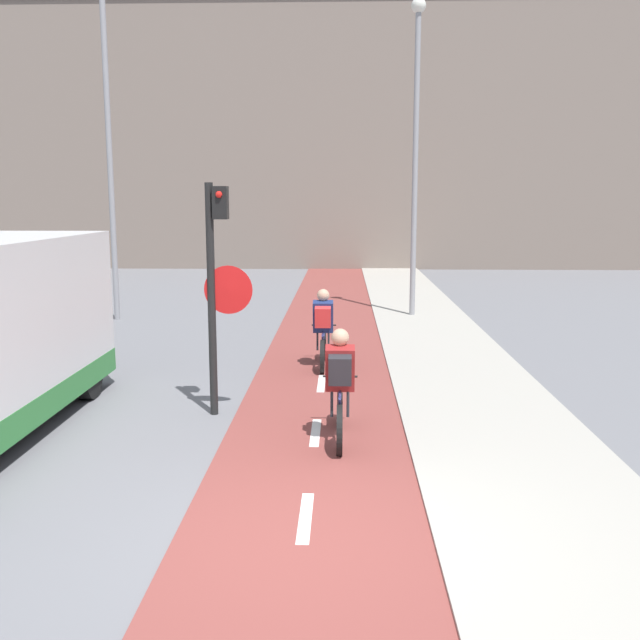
{
  "coord_description": "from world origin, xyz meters",
  "views": [
    {
      "loc": [
        0.34,
        -5.85,
        3.0
      ],
      "look_at": [
        0.0,
        4.78,
        1.2
      ],
      "focal_mm": 40.0,
      "sensor_mm": 36.0,
      "label": 1
    }
  ],
  "objects_px": {
    "street_lamp_sidewalk": "(416,131)",
    "cyclist_far": "(323,330)",
    "traffic_light_pole": "(217,274)",
    "street_lamp_far": "(108,119)",
    "cyclist_near": "(340,387)"
  },
  "relations": [
    {
      "from": "cyclist_near",
      "to": "street_lamp_far",
      "type": "bearing_deg",
      "value": 122.13
    },
    {
      "from": "traffic_light_pole",
      "to": "street_lamp_far",
      "type": "relative_size",
      "value": 0.39
    },
    {
      "from": "cyclist_near",
      "to": "traffic_light_pole",
      "type": "bearing_deg",
      "value": 147.25
    },
    {
      "from": "cyclist_near",
      "to": "cyclist_far",
      "type": "height_order",
      "value": "cyclist_near"
    },
    {
      "from": "street_lamp_sidewalk",
      "to": "cyclist_near",
      "type": "xyz_separation_m",
      "value": [
        -1.83,
        -9.76,
        -4.0
      ]
    },
    {
      "from": "cyclist_far",
      "to": "street_lamp_far",
      "type": "bearing_deg",
      "value": 136.51
    },
    {
      "from": "street_lamp_far",
      "to": "cyclist_far",
      "type": "bearing_deg",
      "value": -43.49
    },
    {
      "from": "cyclist_far",
      "to": "traffic_light_pole",
      "type": "bearing_deg",
      "value": -115.61
    },
    {
      "from": "street_lamp_sidewalk",
      "to": "cyclist_far",
      "type": "height_order",
      "value": "street_lamp_sidewalk"
    },
    {
      "from": "traffic_light_pole",
      "to": "cyclist_far",
      "type": "bearing_deg",
      "value": 64.39
    },
    {
      "from": "traffic_light_pole",
      "to": "street_lamp_far",
      "type": "xyz_separation_m",
      "value": [
        -3.99,
        7.97,
        2.94
      ]
    },
    {
      "from": "street_lamp_sidewalk",
      "to": "cyclist_near",
      "type": "distance_m",
      "value": 10.71
    },
    {
      "from": "street_lamp_sidewalk",
      "to": "cyclist_near",
      "type": "bearing_deg",
      "value": -100.61
    },
    {
      "from": "street_lamp_sidewalk",
      "to": "cyclist_far",
      "type": "distance_m",
      "value": 7.36
    },
    {
      "from": "street_lamp_far",
      "to": "cyclist_near",
      "type": "bearing_deg",
      "value": -57.87
    }
  ]
}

